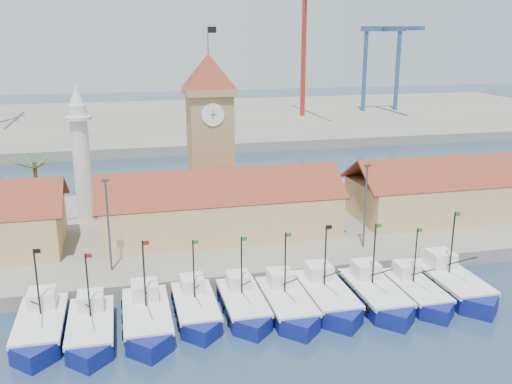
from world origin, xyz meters
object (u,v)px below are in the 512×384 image
object	(u,v)px
boat_0	(40,329)
clock_tower	(210,133)
minaret	(81,154)
boat_5	(288,305)

from	to	relation	value
boat_0	clock_tower	bearing A→B (deg)	52.70
boat_0	minaret	xyz separation A→B (m)	(2.53, 25.01, 8.94)
boat_5	clock_tower	xyz separation A→B (m)	(-2.79, 23.61, 11.18)
boat_0	clock_tower	xyz separation A→B (m)	(17.53, 23.01, 11.17)
boat_5	minaret	distance (m)	32.45
boat_0	boat_5	size ratio (longest dim) A/B	1.02
boat_5	minaret	xyz separation A→B (m)	(-17.79, 25.62, 8.95)
boat_0	minaret	size ratio (longest dim) A/B	0.62
clock_tower	minaret	bearing A→B (deg)	172.39
minaret	boat_5	bearing A→B (deg)	-55.22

